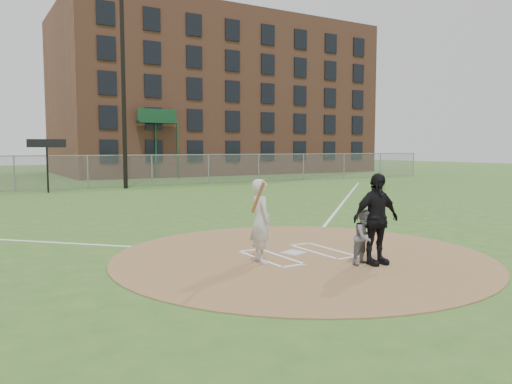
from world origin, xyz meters
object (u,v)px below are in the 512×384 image
home_plate (294,253)px  batter_at_plate (261,221)px  umpire (376,219)px  catcher (365,237)px

home_plate → batter_at_plate: size_ratio=0.25×
batter_at_plate → umpire: bearing=-34.8°
umpire → home_plate: bearing=120.1°
catcher → batter_at_plate: (-1.76, 1.25, 0.31)m
catcher → batter_at_plate: size_ratio=0.64×
catcher → batter_at_plate: batter_at_plate is taller
batter_at_plate → home_plate: bearing=18.6°
home_plate → catcher: catcher is taller
catcher → umpire: 0.44m
catcher → umpire: umpire is taller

